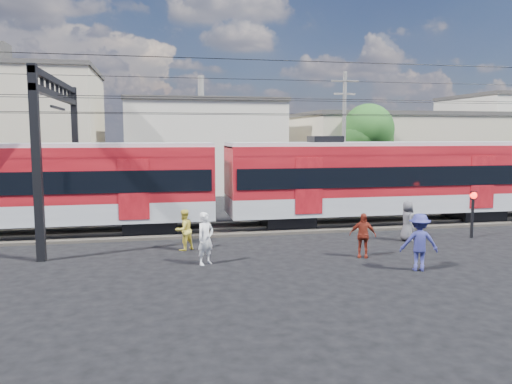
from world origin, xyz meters
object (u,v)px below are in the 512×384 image
pedestrian_a (206,238)px  pedestrian_c (419,242)px  crossing_signal (473,206)px  commuter_train (389,177)px

pedestrian_a → pedestrian_c: (6.94, -2.21, 0.04)m
pedestrian_a → pedestrian_c: 7.29m
pedestrian_c → crossing_signal: (5.05, 4.39, 0.48)m
commuter_train → crossing_signal: bearing=-62.6°
pedestrian_a → pedestrian_c: size_ratio=0.96×
pedestrian_a → commuter_train: bearing=-3.5°
pedestrian_a → crossing_signal: (11.99, 2.18, 0.52)m
crossing_signal → pedestrian_a: bearing=-169.7°
commuter_train → crossing_signal: (2.06, -3.97, -0.96)m
pedestrian_a → crossing_signal: bearing=-24.9°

